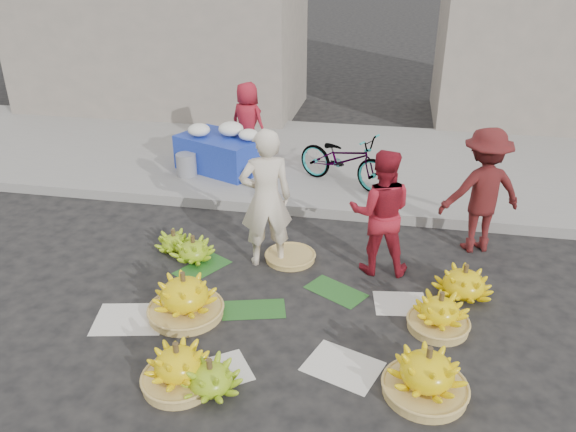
% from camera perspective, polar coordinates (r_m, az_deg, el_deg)
% --- Properties ---
extents(ground, '(80.00, 80.00, 0.00)m').
position_cam_1_polar(ground, '(6.08, -2.09, -8.52)').
color(ground, black).
rests_on(ground, ground).
extents(curb, '(40.00, 0.25, 0.15)m').
position_cam_1_polar(curb, '(7.92, 1.44, 0.79)').
color(curb, gray).
rests_on(curb, ground).
extents(sidewalk, '(40.00, 4.00, 0.12)m').
position_cam_1_polar(sidewalk, '(9.85, 3.50, 5.80)').
color(sidewalk, gray).
rests_on(sidewalk, ground).
extents(building_left, '(6.00, 3.00, 4.00)m').
position_cam_1_polar(building_left, '(13.22, -12.85, 19.05)').
color(building_left, gray).
rests_on(building_left, sidewalk).
extents(newspaper_scatter, '(3.20, 1.80, 0.00)m').
position_cam_1_polar(newspaper_scatter, '(5.45, -4.01, -13.15)').
color(newspaper_scatter, silver).
rests_on(newspaper_scatter, ground).
extents(banana_leaves, '(2.00, 1.00, 0.00)m').
position_cam_1_polar(banana_leaves, '(6.26, -2.58, -7.37)').
color(banana_leaves, '#1B521B').
rests_on(banana_leaves, ground).
extents(banana_bunch_0, '(0.76, 0.76, 0.51)m').
position_cam_1_polar(banana_bunch_0, '(5.82, -10.45, -8.05)').
color(banana_bunch_0, '#B08E49').
rests_on(banana_bunch_0, ground).
extents(banana_bunch_1, '(0.67, 0.67, 0.33)m').
position_cam_1_polar(banana_bunch_1, '(4.96, -7.89, -15.94)').
color(banana_bunch_1, '#71A517').
rests_on(banana_bunch_1, ground).
extents(banana_bunch_2, '(0.67, 0.67, 0.44)m').
position_cam_1_polar(banana_bunch_2, '(5.03, -11.12, -14.83)').
color(banana_bunch_2, '#B08E49').
rests_on(banana_bunch_2, ground).
extents(banana_bunch_3, '(0.74, 0.74, 0.48)m').
position_cam_1_polar(banana_bunch_3, '(4.99, 13.92, -15.31)').
color(banana_bunch_3, '#B08E49').
rests_on(banana_bunch_3, ground).
extents(banana_bunch_4, '(0.65, 0.65, 0.42)m').
position_cam_1_polar(banana_bunch_4, '(5.77, 15.13, -9.54)').
color(banana_bunch_4, '#B08E49').
rests_on(banana_bunch_4, ground).
extents(banana_bunch_5, '(0.79, 0.79, 0.39)m').
position_cam_1_polar(banana_bunch_5, '(6.34, 17.45, -6.42)').
color(banana_bunch_5, yellow).
rests_on(banana_bunch_5, ground).
extents(banana_bunch_6, '(0.60, 0.60, 0.32)m').
position_cam_1_polar(banana_bunch_6, '(6.82, -9.58, -3.38)').
color(banana_bunch_6, '#71A517').
rests_on(banana_bunch_6, ground).
extents(banana_bunch_7, '(0.48, 0.48, 0.28)m').
position_cam_1_polar(banana_bunch_7, '(7.09, -11.51, -2.56)').
color(banana_bunch_7, '#71A517').
rests_on(banana_bunch_7, ground).
extents(basket_spare, '(0.65, 0.65, 0.07)m').
position_cam_1_polar(basket_spare, '(6.78, 0.23, -4.18)').
color(basket_spare, '#B08E49').
rests_on(basket_spare, ground).
extents(incense_stack, '(0.22, 0.12, 0.09)m').
position_cam_1_polar(incense_stack, '(6.14, -9.51, -7.94)').
color(incense_stack, '#A91214').
rests_on(incense_stack, ground).
extents(vendor_cream, '(0.71, 0.59, 1.65)m').
position_cam_1_polar(vendor_cream, '(6.38, -2.25, 1.76)').
color(vendor_cream, beige).
rests_on(vendor_cream, ground).
extents(vendor_red, '(0.75, 0.60, 1.47)m').
position_cam_1_polar(vendor_red, '(6.34, 9.38, 0.36)').
color(vendor_red, '#AB1A27').
rests_on(vendor_red, ground).
extents(man_striped, '(1.14, 0.88, 1.55)m').
position_cam_1_polar(man_striped, '(7.10, 19.13, 2.42)').
color(man_striped, maroon).
rests_on(man_striped, ground).
extents(flower_table, '(1.54, 1.29, 0.77)m').
position_cam_1_polar(flower_table, '(9.17, -6.77, 6.63)').
color(flower_table, '#182EA1').
rests_on(flower_table, sidewalk).
extents(grey_bucket, '(0.31, 0.31, 0.36)m').
position_cam_1_polar(grey_bucket, '(9.03, -10.28, 5.14)').
color(grey_bucket, gray).
rests_on(grey_bucket, sidewalk).
extents(flower_vendor, '(0.75, 0.62, 1.32)m').
position_cam_1_polar(flower_vendor, '(9.44, -4.11, 9.50)').
color(flower_vendor, '#AB1A27').
rests_on(flower_vendor, sidewalk).
extents(bicycle, '(1.17, 1.63, 0.82)m').
position_cam_1_polar(bicycle, '(8.50, 5.71, 5.78)').
color(bicycle, gray).
rests_on(bicycle, sidewalk).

